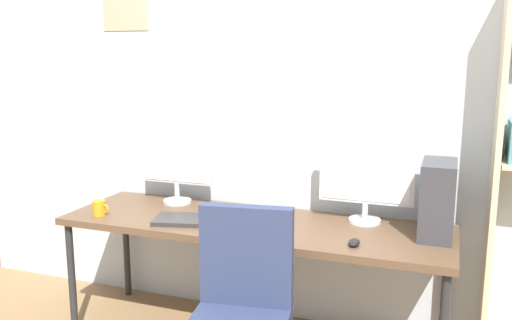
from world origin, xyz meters
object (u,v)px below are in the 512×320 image
monitor_left (176,164)px  pc_tower (438,199)px  monitor_right (366,180)px  computer_mouse (354,242)px  desk (253,230)px  laptop_closed (183,220)px  coffee_mug (99,208)px  keyboard_main (238,232)px

monitor_left → pc_tower: monitor_left is taller
monitor_right → pc_tower: 0.41m
computer_mouse → desk: bearing=162.2°
laptop_closed → coffee_mug: size_ratio=3.02×
monitor_left → keyboard_main: 0.78m
monitor_right → computer_mouse: 0.47m
monitor_left → pc_tower: size_ratio=1.21×
monitor_right → pc_tower: bearing=-16.2°
desk → coffee_mug: size_ratio=20.90×
computer_mouse → monitor_left: bearing=161.4°
monitor_right → pc_tower: size_ratio=1.32×
pc_tower → monitor_right: bearing=163.8°
monitor_left → coffee_mug: (-0.30, -0.41, -0.21)m
desk → pc_tower: 1.02m
desk → monitor_right: (0.60, 0.21, 0.29)m
desk → laptop_closed: laptop_closed is taller
monitor_left → computer_mouse: (1.21, -0.41, -0.24)m
keyboard_main → coffee_mug: size_ratio=3.58×
pc_tower → computer_mouse: (-0.38, -0.30, -0.18)m
desk → keyboard_main: keyboard_main is taller
desk → coffee_mug: 0.92m
desk → keyboard_main: size_ratio=5.84×
monitor_right → coffee_mug: (-1.50, -0.41, -0.20)m
computer_mouse → coffee_mug: coffee_mug is taller
monitor_left → pc_tower: (1.59, -0.11, -0.05)m
monitor_right → laptop_closed: bearing=-160.2°
monitor_left → computer_mouse: monitor_left is taller
desk → monitor_left: size_ratio=4.60×
keyboard_main → computer_mouse: (0.61, 0.03, 0.01)m
computer_mouse → keyboard_main: bearing=-176.8°
desk → coffee_mug: bearing=-167.5°
computer_mouse → coffee_mug: bearing=-179.9°
pc_tower → computer_mouse: bearing=-141.7°
pc_tower → laptop_closed: pc_tower is taller
pc_tower → desk: bearing=-174.2°
monitor_left → pc_tower: bearing=-4.0°
pc_tower → keyboard_main: 1.06m
desk → pc_tower: size_ratio=5.56×
monitor_right → coffee_mug: 1.57m
monitor_left → computer_mouse: size_ratio=5.02×
keyboard_main → computer_mouse: size_ratio=3.95×
desk → monitor_left: bearing=160.5°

